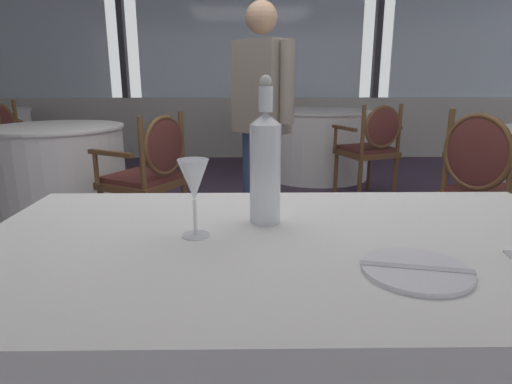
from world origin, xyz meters
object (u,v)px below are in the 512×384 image
(water_bottle, at_px, (265,165))
(dining_chair_3_1, at_px, (278,121))
(dining_chair_1_0, at_px, (151,169))
(side_plate, at_px, (416,270))
(diner_person_0, at_px, (261,114))
(dining_chair_3_0, at_px, (372,144))
(wine_glass, at_px, (194,182))
(dining_chair_0_1, at_px, (487,181))

(water_bottle, height_order, dining_chair_3_1, water_bottle)
(dining_chair_1_0, bearing_deg, side_plate, 143.71)
(dining_chair_3_1, xyz_separation_m, diner_person_0, (-0.31, -3.06, 0.35))
(diner_person_0, bearing_deg, side_plate, 51.93)
(water_bottle, distance_m, dining_chair_3_0, 3.15)
(water_bottle, bearing_deg, dining_chair_3_1, 85.86)
(wine_glass, height_order, dining_chair_3_1, wine_glass)
(side_plate, height_order, wine_glass, wine_glass)
(dining_chair_3_0, relative_size, diner_person_0, 0.56)
(dining_chair_3_0, xyz_separation_m, dining_chair_3_1, (-0.76, 1.93, 0.02))
(dining_chair_3_0, distance_m, diner_person_0, 1.60)
(water_bottle, xyz_separation_m, dining_chair_3_1, (0.35, 4.85, -0.37))
(wine_glass, bearing_deg, dining_chair_1_0, 105.91)
(wine_glass, xyz_separation_m, dining_chair_0_1, (1.50, 1.44, -0.35))
(diner_person_0, bearing_deg, dining_chair_3_1, -140.44)
(dining_chair_1_0, bearing_deg, dining_chair_3_0, -120.04)
(dining_chair_1_0, xyz_separation_m, dining_chair_3_0, (1.82, 1.10, 0.00))
(dining_chair_1_0, relative_size, diner_person_0, 0.57)
(wine_glass, bearing_deg, diner_person_0, 83.93)
(dining_chair_1_0, distance_m, dining_chair_3_0, 2.13)
(dining_chair_1_0, bearing_deg, dining_chair_3_1, -80.62)
(dining_chair_0_1, xyz_separation_m, dining_chair_3_0, (-0.23, 1.59, -0.02))
(dining_chair_0_1, height_order, dining_chair_3_1, dining_chair_0_1)
(dining_chair_0_1, distance_m, dining_chair_1_0, 2.10)
(side_plate, height_order, diner_person_0, diner_person_0)
(water_bottle, relative_size, dining_chair_0_1, 0.38)
(side_plate, bearing_deg, dining_chair_0_1, 57.26)
(dining_chair_1_0, distance_m, dining_chair_3_1, 3.21)
(dining_chair_3_0, bearing_deg, dining_chair_3_1, -0.00)
(dining_chair_1_0, relative_size, dining_chair_3_1, 0.98)
(dining_chair_3_0, height_order, dining_chair_3_1, dining_chair_3_1)
(water_bottle, xyz_separation_m, dining_chair_3_0, (1.11, 2.93, -0.39))
(diner_person_0, bearing_deg, dining_chair_3_0, -177.96)
(side_plate, distance_m, water_bottle, 0.43)
(water_bottle, distance_m, dining_chair_0_1, 1.93)
(water_bottle, bearing_deg, dining_chair_1_0, 111.37)
(dining_chair_3_0, bearing_deg, water_bottle, 137.90)
(dining_chair_0_1, bearing_deg, dining_chair_1_0, 140.66)
(wine_glass, xyz_separation_m, dining_chair_1_0, (-0.55, 1.93, -0.37))
(wine_glass, height_order, dining_chair_0_1, dining_chair_0_1)
(dining_chair_3_1, bearing_deg, dining_chair_0_1, -5.80)
(water_bottle, xyz_separation_m, wine_glass, (-0.16, -0.10, -0.02))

